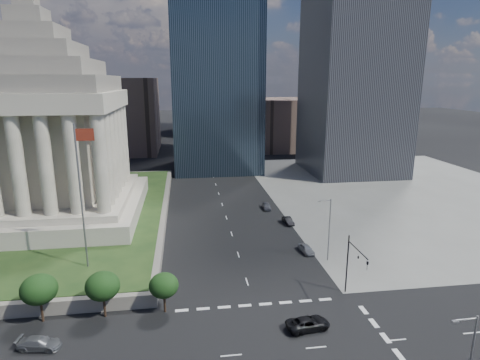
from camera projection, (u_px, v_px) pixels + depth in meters
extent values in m
plane|color=black|center=(209.00, 165.00, 132.65)|extent=(500.00, 500.00, 0.00)
cube|color=slate|center=(403.00, 192.00, 100.41)|extent=(68.00, 90.00, 0.03)
cylinder|color=slate|center=(81.00, 198.00, 53.79)|extent=(0.24, 0.24, 20.00)
cube|color=maroon|center=(84.00, 135.00, 51.89)|extent=(2.40, 0.05, 1.60)
cube|color=black|center=(215.00, 71.00, 120.84)|extent=(26.00, 26.00, 60.00)
cube|color=brown|center=(283.00, 124.00, 163.36)|extent=(20.00, 30.00, 20.00)
cube|color=brown|center=(126.00, 116.00, 154.04)|extent=(24.00, 30.00, 28.00)
cylinder|color=black|center=(347.00, 264.00, 52.18)|extent=(0.18, 0.18, 8.00)
cylinder|color=black|center=(358.00, 250.00, 48.77)|extent=(0.14, 5.50, 0.14)
cube|color=black|center=(367.00, 266.00, 46.32)|extent=(0.30, 0.30, 1.10)
cylinder|color=slate|center=(466.00, 319.00, 30.14)|extent=(1.80, 0.12, 0.12)
cube|color=slate|center=(455.00, 321.00, 30.04)|extent=(0.50, 0.22, 0.14)
cylinder|color=slate|center=(329.00, 230.00, 61.20)|extent=(0.16, 0.16, 10.00)
cylinder|color=slate|center=(325.00, 200.00, 59.92)|extent=(1.80, 0.12, 0.12)
cube|color=slate|center=(319.00, 201.00, 59.82)|extent=(0.50, 0.22, 0.14)
imported|color=black|center=(308.00, 323.00, 45.05)|extent=(5.28, 3.01, 1.39)
imported|color=#54565B|center=(39.00, 343.00, 41.73)|extent=(2.45, 4.69, 1.30)
imported|color=gray|center=(306.00, 249.00, 65.03)|extent=(4.04, 2.09, 1.31)
imported|color=black|center=(288.00, 221.00, 77.94)|extent=(4.05, 1.71, 1.30)
imported|color=#57595F|center=(267.00, 206.00, 86.98)|extent=(1.86, 4.10, 1.37)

